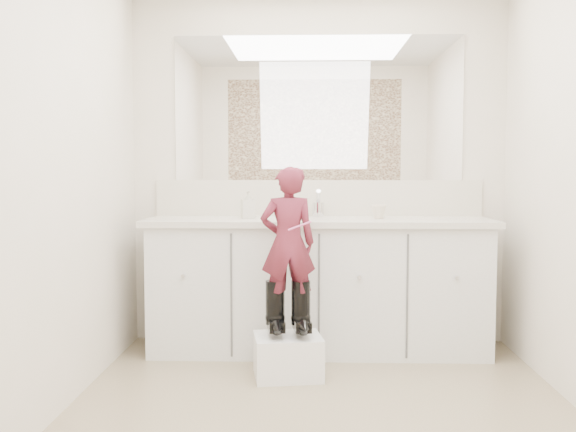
{
  "coord_description": "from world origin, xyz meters",
  "views": [
    {
      "loc": [
        -0.07,
        -3.02,
        1.21
      ],
      "look_at": [
        -0.19,
        0.68,
        0.95
      ],
      "focal_mm": 40.0,
      "sensor_mm": 36.0,
      "label": 1
    }
  ],
  "objects": [
    {
      "name": "floor",
      "position": [
        0.0,
        0.0,
        0.0
      ],
      "size": [
        3.0,
        3.0,
        0.0
      ],
      "primitive_type": "plane",
      "color": "#806F54",
      "rests_on": "ground"
    },
    {
      "name": "wall_back",
      "position": [
        0.0,
        1.5,
        1.2
      ],
      "size": [
        2.6,
        0.0,
        2.6
      ],
      "primitive_type": "plane",
      "rotation": [
        1.57,
        0.0,
        0.0
      ],
      "color": "beige",
      "rests_on": "floor"
    },
    {
      "name": "wall_front",
      "position": [
        0.0,
        -1.5,
        1.2
      ],
      "size": [
        2.6,
        0.0,
        2.6
      ],
      "primitive_type": "plane",
      "rotation": [
        -1.57,
        0.0,
        0.0
      ],
      "color": "beige",
      "rests_on": "floor"
    },
    {
      "name": "wall_left",
      "position": [
        -1.3,
        0.0,
        1.2
      ],
      "size": [
        0.0,
        3.0,
        3.0
      ],
      "primitive_type": "plane",
      "rotation": [
        1.57,
        0.0,
        1.57
      ],
      "color": "beige",
      "rests_on": "floor"
    },
    {
      "name": "vanity_cabinet",
      "position": [
        0.0,
        1.23,
        0.42
      ],
      "size": [
        2.2,
        0.55,
        0.85
      ],
      "primitive_type": "cube",
      "color": "silver",
      "rests_on": "floor"
    },
    {
      "name": "countertop",
      "position": [
        0.0,
        1.21,
        0.87
      ],
      "size": [
        2.28,
        0.58,
        0.04
      ],
      "primitive_type": "cube",
      "color": "beige",
      "rests_on": "vanity_cabinet"
    },
    {
      "name": "backsplash",
      "position": [
        0.0,
        1.49,
        1.02
      ],
      "size": [
        2.28,
        0.03,
        0.25
      ],
      "primitive_type": "cube",
      "color": "beige",
      "rests_on": "countertop"
    },
    {
      "name": "mirror",
      "position": [
        0.0,
        1.49,
        1.64
      ],
      "size": [
        2.0,
        0.02,
        1.0
      ],
      "primitive_type": "cube",
      "color": "white",
      "rests_on": "wall_back"
    },
    {
      "name": "faucet",
      "position": [
        0.0,
        1.38,
        0.94
      ],
      "size": [
        0.08,
        0.08,
        0.1
      ],
      "primitive_type": "cylinder",
      "color": "silver",
      "rests_on": "countertop"
    },
    {
      "name": "cup",
      "position": [
        0.4,
        1.23,
        0.94
      ],
      "size": [
        0.11,
        0.11,
        0.09
      ],
      "primitive_type": "imported",
      "rotation": [
        0.0,
        0.0,
        0.17
      ],
      "color": "beige",
      "rests_on": "countertop"
    },
    {
      "name": "soap_bottle",
      "position": [
        -0.47,
        1.24,
        0.98
      ],
      "size": [
        0.1,
        0.11,
        0.19
      ],
      "primitive_type": "imported",
      "rotation": [
        0.0,
        0.0,
        0.29
      ],
      "color": "beige",
      "rests_on": "countertop"
    },
    {
      "name": "step_stool",
      "position": [
        -0.19,
        0.66,
        0.12
      ],
      "size": [
        0.43,
        0.38,
        0.25
      ],
      "primitive_type": "cube",
      "rotation": [
        0.0,
        0.0,
        0.15
      ],
      "color": "white",
      "rests_on": "floor"
    },
    {
      "name": "boot_left",
      "position": [
        -0.26,
        0.68,
        0.41
      ],
      "size": [
        0.15,
        0.23,
        0.32
      ],
      "primitive_type": null,
      "rotation": [
        0.0,
        0.0,
        0.15
      ],
      "color": "black",
      "rests_on": "step_stool"
    },
    {
      "name": "boot_right",
      "position": [
        -0.11,
        0.68,
        0.41
      ],
      "size": [
        0.15,
        0.23,
        0.32
      ],
      "primitive_type": null,
      "rotation": [
        0.0,
        0.0,
        0.15
      ],
      "color": "black",
      "rests_on": "step_stool"
    },
    {
      "name": "toddler",
      "position": [
        -0.19,
        0.68,
        0.79
      ],
      "size": [
        0.35,
        0.26,
        0.88
      ],
      "primitive_type": "imported",
      "rotation": [
        0.0,
        0.0,
        3.3
      ],
      "color": "#A53245",
      "rests_on": "step_stool"
    },
    {
      "name": "toothbrush",
      "position": [
        -0.12,
        0.6,
        0.9
      ],
      "size": [
        0.14,
        0.03,
        0.06
      ],
      "primitive_type": "cylinder",
      "rotation": [
        0.0,
        1.22,
        0.15
      ],
      "color": "#E95A9C",
      "rests_on": "toddler"
    }
  ]
}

